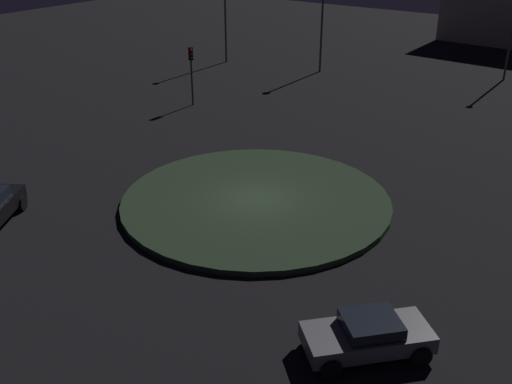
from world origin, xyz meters
name	(u,v)px	position (x,y,z in m)	size (l,w,h in m)	color
ground_plane	(256,203)	(0.00, 0.00, 0.00)	(121.29, 121.29, 0.00)	black
roundabout_island	(256,201)	(0.00, 0.00, 0.14)	(12.87, 12.87, 0.28)	#263823
car_grey	(368,335)	(-9.00, 6.79, 0.71)	(4.03, 4.09, 1.34)	slate
traffic_light_southeast	(191,64)	(12.85, -10.52, 2.95)	(0.39, 0.38, 4.14)	#2D2D2D
streetlamp_southeast	(323,4)	(10.13, -24.29, 5.67)	(0.58, 0.58, 8.28)	#4C4C51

